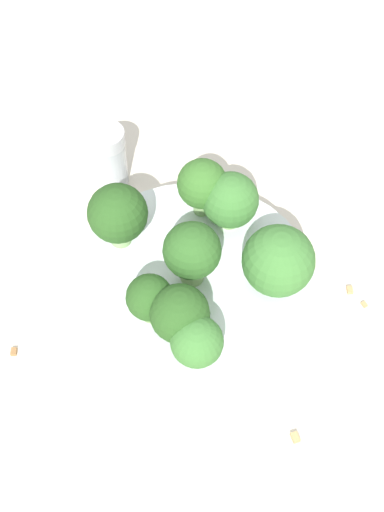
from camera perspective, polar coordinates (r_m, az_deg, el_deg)
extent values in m
plane|color=beige|center=(0.62, 0.00, -3.78)|extent=(3.00, 3.00, 0.00)
cylinder|color=silver|center=(0.60, 0.00, -2.79)|extent=(0.20, 0.20, 0.04)
cylinder|color=#8EB770|center=(0.60, -5.78, 2.06)|extent=(0.02, 0.02, 0.03)
sphere|color=#28511E|center=(0.58, -5.97, 3.42)|extent=(0.05, 0.05, 0.05)
cylinder|color=#7A9E5B|center=(0.57, -0.26, -1.18)|extent=(0.03, 0.03, 0.03)
sphere|color=#2D5B23|center=(0.55, -0.27, 0.17)|extent=(0.05, 0.05, 0.05)
cylinder|color=#84AD66|center=(0.54, 0.39, -7.69)|extent=(0.02, 0.02, 0.02)
sphere|color=#3D7533|center=(0.53, 0.40, -6.87)|extent=(0.04, 0.04, 0.04)
cylinder|color=#7A9E5B|center=(0.56, -3.45, -4.13)|extent=(0.02, 0.02, 0.02)
sphere|color=#28511E|center=(0.55, -3.53, -3.23)|extent=(0.04, 0.04, 0.04)
cylinder|color=#7A9E5B|center=(0.58, 6.72, -1.60)|extent=(0.03, 0.03, 0.02)
sphere|color=#3D7533|center=(0.56, 6.93, -0.38)|extent=(0.06, 0.06, 0.06)
cylinder|color=#84AD66|center=(0.61, 3.01, 3.38)|extent=(0.02, 0.02, 0.02)
sphere|color=#3D7533|center=(0.60, 3.09, 4.49)|extent=(0.05, 0.05, 0.05)
cylinder|color=#8EB770|center=(0.55, -0.95, -5.66)|extent=(0.02, 0.02, 0.02)
sphere|color=#28511E|center=(0.53, -0.98, -4.64)|extent=(0.05, 0.05, 0.05)
cylinder|color=#8EB770|center=(0.62, 0.80, 4.50)|extent=(0.02, 0.02, 0.03)
sphere|color=#386B28|center=(0.60, 0.83, 5.80)|extent=(0.04, 0.04, 0.04)
cylinder|color=#B2B7BC|center=(0.69, -6.59, 7.45)|extent=(0.03, 0.03, 0.05)
cylinder|color=#B7B7BC|center=(0.67, -6.86, 9.35)|extent=(0.03, 0.03, 0.01)
cube|color=tan|center=(0.64, 13.64, -3.73)|extent=(0.01, 0.01, 0.01)
cube|color=tan|center=(0.64, 12.53, -2.59)|extent=(0.01, 0.01, 0.01)
cube|color=olive|center=(0.61, -14.10, -7.36)|extent=(0.01, 0.01, 0.01)
cube|color=tan|center=(0.57, 8.28, -14.10)|extent=(0.01, 0.01, 0.01)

